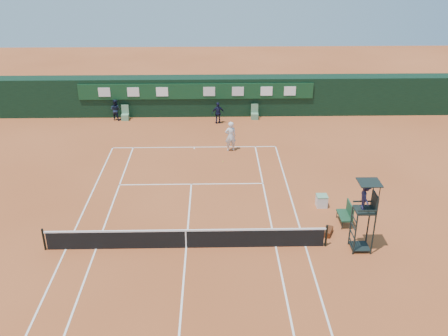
% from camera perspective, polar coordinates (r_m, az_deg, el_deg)
% --- Properties ---
extents(ground, '(90.00, 90.00, 0.00)m').
position_cam_1_polar(ground, '(23.19, -4.34, -9.07)').
color(ground, '#B15429').
rests_on(ground, ground).
extents(court_lines, '(11.05, 23.85, 0.01)m').
position_cam_1_polar(court_lines, '(23.18, -4.34, -9.06)').
color(court_lines, silver).
rests_on(court_lines, ground).
extents(tennis_net, '(12.90, 0.10, 1.10)m').
position_cam_1_polar(tennis_net, '(22.91, -4.38, -8.02)').
color(tennis_net, black).
rests_on(tennis_net, ground).
extents(back_wall, '(40.00, 1.65, 3.00)m').
position_cam_1_polar(back_wall, '(39.61, -3.15, 8.25)').
color(back_wall, black).
rests_on(back_wall, ground).
extents(linesman_chair_left, '(0.55, 0.50, 1.15)m').
position_cam_1_polar(linesman_chair_left, '(39.36, -11.23, 5.86)').
color(linesman_chair_left, '#61946C').
rests_on(linesman_chair_left, ground).
extents(linesman_chair_right, '(0.55, 0.50, 1.15)m').
position_cam_1_polar(linesman_chair_right, '(38.90, 3.52, 6.07)').
color(linesman_chair_right, '#5C8D64').
rests_on(linesman_chair_right, ground).
extents(umpire_chair, '(0.96, 0.95, 3.42)m').
position_cam_1_polar(umpire_chair, '(22.60, 15.86, -3.74)').
color(umpire_chair, black).
rests_on(umpire_chair, ground).
extents(player_bench, '(0.56, 1.20, 1.10)m').
position_cam_1_polar(player_bench, '(25.34, 13.86, -5.00)').
color(player_bench, '#183C24').
rests_on(player_bench, ground).
extents(tennis_bag, '(0.62, 0.83, 0.29)m').
position_cam_1_polar(tennis_bag, '(24.51, 11.80, -7.13)').
color(tennis_bag, black).
rests_on(tennis_bag, ground).
extents(cooler, '(0.57, 0.57, 0.65)m').
position_cam_1_polar(cooler, '(26.73, 11.09, -3.69)').
color(cooler, silver).
rests_on(cooler, ground).
extents(tennis_ball, '(0.07, 0.07, 0.07)m').
position_cam_1_polar(tennis_ball, '(31.41, -0.13, 0.75)').
color(tennis_ball, '#AECE2F').
rests_on(tennis_ball, ground).
extents(player, '(0.82, 0.63, 2.01)m').
position_cam_1_polar(player, '(32.74, 0.75, 3.64)').
color(player, silver).
rests_on(player, ground).
extents(ball_kid_left, '(0.95, 0.85, 1.62)m').
position_cam_1_polar(ball_kid_left, '(39.35, -12.30, 6.51)').
color(ball_kid_left, black).
rests_on(ball_kid_left, ground).
extents(ball_kid_right, '(1.02, 0.59, 1.64)m').
position_cam_1_polar(ball_kid_right, '(37.73, -0.68, 6.31)').
color(ball_kid_right, black).
rests_on(ball_kid_right, ground).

